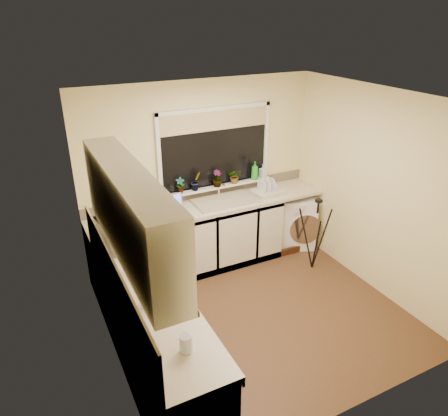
{
  "coord_description": "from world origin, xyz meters",
  "views": [
    {
      "loc": [
        -2.1,
        -3.35,
        3.19
      ],
      "look_at": [
        -0.14,
        0.55,
        1.15
      ],
      "focal_mm": 33.9,
      "sensor_mm": 36.0,
      "label": 1
    }
  ],
  "objects_px": {
    "plant_b": "(196,181)",
    "dish_rack": "(268,192)",
    "kettle": "(149,265)",
    "cup_back": "(276,187)",
    "steel_jar": "(149,299)",
    "plant_d": "(235,176)",
    "glass_jug": "(186,343)",
    "tripod": "(315,235)",
    "plant_a": "(180,186)",
    "laptop": "(174,209)",
    "soap_bottle_clear": "(263,171)",
    "plant_c": "(217,178)",
    "washing_machine": "(294,220)",
    "cup_left": "(159,303)",
    "soap_bottle_green": "(255,171)",
    "microwave": "(118,233)"
  },
  "relations": [
    {
      "from": "plant_b",
      "to": "dish_rack",
      "type": "bearing_deg",
      "value": -14.75
    },
    {
      "from": "kettle",
      "to": "cup_back",
      "type": "bearing_deg",
      "value": 28.88
    },
    {
      "from": "steel_jar",
      "to": "cup_back",
      "type": "relative_size",
      "value": 1.04
    },
    {
      "from": "steel_jar",
      "to": "plant_d",
      "type": "height_order",
      "value": "plant_d"
    },
    {
      "from": "glass_jug",
      "to": "tripod",
      "type": "bearing_deg",
      "value": 32.69
    },
    {
      "from": "plant_d",
      "to": "cup_back",
      "type": "xyz_separation_m",
      "value": [
        0.57,
        -0.15,
        -0.21
      ]
    },
    {
      "from": "plant_a",
      "to": "cup_back",
      "type": "distance_m",
      "value": 1.39
    },
    {
      "from": "laptop",
      "to": "steel_jar",
      "type": "xyz_separation_m",
      "value": [
        -0.84,
        -1.61,
        -0.0
      ]
    },
    {
      "from": "steel_jar",
      "to": "plant_d",
      "type": "xyz_separation_m",
      "value": [
        1.81,
        1.83,
        0.19
      ]
    },
    {
      "from": "kettle",
      "to": "soap_bottle_clear",
      "type": "xyz_separation_m",
      "value": [
        2.12,
        1.4,
        0.15
      ]
    },
    {
      "from": "laptop",
      "to": "plant_b",
      "type": "xyz_separation_m",
      "value": [
        0.4,
        0.23,
        0.21
      ]
    },
    {
      "from": "plant_c",
      "to": "plant_b",
      "type": "bearing_deg",
      "value": 177.98
    },
    {
      "from": "plant_b",
      "to": "soap_bottle_clear",
      "type": "height_order",
      "value": "plant_b"
    },
    {
      "from": "plant_a",
      "to": "plant_b",
      "type": "distance_m",
      "value": 0.22
    },
    {
      "from": "washing_machine",
      "to": "soap_bottle_clear",
      "type": "relative_size",
      "value": 4.12
    },
    {
      "from": "steel_jar",
      "to": "plant_c",
      "type": "height_order",
      "value": "plant_c"
    },
    {
      "from": "washing_machine",
      "to": "plant_b",
      "type": "height_order",
      "value": "plant_b"
    },
    {
      "from": "steel_jar",
      "to": "cup_left",
      "type": "distance_m",
      "value": 0.1
    },
    {
      "from": "plant_a",
      "to": "plant_c",
      "type": "height_order",
      "value": "plant_c"
    },
    {
      "from": "kettle",
      "to": "plant_d",
      "type": "xyz_separation_m",
      "value": [
        1.66,
        1.38,
        0.15
      ]
    },
    {
      "from": "cup_back",
      "to": "laptop",
      "type": "bearing_deg",
      "value": -177.23
    },
    {
      "from": "dish_rack",
      "to": "plant_d",
      "type": "bearing_deg",
      "value": 141.3
    },
    {
      "from": "soap_bottle_green",
      "to": "plant_b",
      "type": "bearing_deg",
      "value": 179.38
    },
    {
      "from": "washing_machine",
      "to": "laptop",
      "type": "xyz_separation_m",
      "value": [
        -1.85,
        0.01,
        0.57
      ]
    },
    {
      "from": "plant_b",
      "to": "plant_c",
      "type": "distance_m",
      "value": 0.3
    },
    {
      "from": "laptop",
      "to": "plant_c",
      "type": "bearing_deg",
      "value": 11.17
    },
    {
      "from": "microwave",
      "to": "cup_back",
      "type": "distance_m",
      "value": 2.42
    },
    {
      "from": "soap_bottle_clear",
      "to": "plant_c",
      "type": "bearing_deg",
      "value": -178.72
    },
    {
      "from": "steel_jar",
      "to": "plant_d",
      "type": "distance_m",
      "value": 2.58
    },
    {
      "from": "soap_bottle_green",
      "to": "soap_bottle_clear",
      "type": "height_order",
      "value": "soap_bottle_green"
    },
    {
      "from": "glass_jug",
      "to": "plant_a",
      "type": "xyz_separation_m",
      "value": [
        0.93,
        2.48,
        0.19
      ]
    },
    {
      "from": "tripod",
      "to": "plant_d",
      "type": "distance_m",
      "value": 1.33
    },
    {
      "from": "microwave",
      "to": "soap_bottle_clear",
      "type": "bearing_deg",
      "value": -81.53
    },
    {
      "from": "microwave",
      "to": "plant_d",
      "type": "relative_size",
      "value": 2.52
    },
    {
      "from": "tripod",
      "to": "plant_d",
      "type": "relative_size",
      "value": 5.07
    },
    {
      "from": "soap_bottle_clear",
      "to": "steel_jar",
      "type": "bearing_deg",
      "value": -140.75
    },
    {
      "from": "washing_machine",
      "to": "steel_jar",
      "type": "xyz_separation_m",
      "value": [
        -2.68,
        -1.6,
        0.57
      ]
    },
    {
      "from": "laptop",
      "to": "dish_rack",
      "type": "relative_size",
      "value": 0.78
    },
    {
      "from": "tripod",
      "to": "microwave",
      "type": "relative_size",
      "value": 2.01
    },
    {
      "from": "washing_machine",
      "to": "plant_b",
      "type": "bearing_deg",
      "value": -167.26
    },
    {
      "from": "cup_back",
      "to": "washing_machine",
      "type": "bearing_deg",
      "value": -15.8
    },
    {
      "from": "glass_jug",
      "to": "steel_jar",
      "type": "relative_size",
      "value": 1.21
    },
    {
      "from": "tripod",
      "to": "plant_c",
      "type": "bearing_deg",
      "value": 136.41
    },
    {
      "from": "microwave",
      "to": "cup_back",
      "type": "relative_size",
      "value": 4.49
    },
    {
      "from": "kettle",
      "to": "glass_jug",
      "type": "distance_m",
      "value": 1.11
    },
    {
      "from": "plant_d",
      "to": "soap_bottle_green",
      "type": "height_order",
      "value": "soap_bottle_green"
    },
    {
      "from": "kettle",
      "to": "soap_bottle_green",
      "type": "height_order",
      "value": "soap_bottle_green"
    },
    {
      "from": "steel_jar",
      "to": "soap_bottle_clear",
      "type": "distance_m",
      "value": 2.93
    },
    {
      "from": "plant_a",
      "to": "soap_bottle_green",
      "type": "bearing_deg",
      "value": 0.42
    },
    {
      "from": "soap_bottle_clear",
      "to": "glass_jug",
      "type": "bearing_deg",
      "value": -131.12
    }
  ]
}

